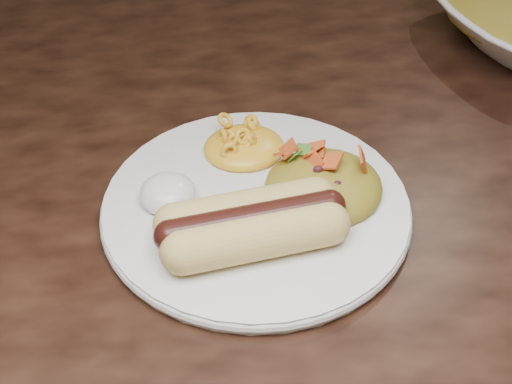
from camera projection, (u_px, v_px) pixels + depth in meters
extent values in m
cube|color=black|center=(156.00, 167.00, 0.67)|extent=(1.60, 0.90, 0.04)
cylinder|color=silver|center=(256.00, 207.00, 0.59)|extent=(0.32, 0.32, 0.01)
cylinder|color=#DABA5D|center=(255.00, 239.00, 0.53)|extent=(0.12, 0.05, 0.03)
cylinder|color=#DABA5D|center=(248.00, 210.00, 0.56)|extent=(0.12, 0.05, 0.03)
cylinder|color=#471613|center=(252.00, 221.00, 0.54)|extent=(0.13, 0.04, 0.03)
ellipsoid|color=#FFAA26|center=(244.00, 139.00, 0.63)|extent=(0.09, 0.09, 0.03)
ellipsoid|color=silver|center=(167.00, 188.00, 0.58)|extent=(0.05, 0.05, 0.03)
ellipsoid|color=#A95D1E|center=(324.00, 181.00, 0.59)|extent=(0.10, 0.09, 0.04)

